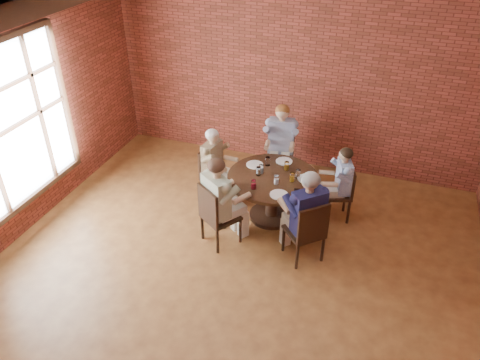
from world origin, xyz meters
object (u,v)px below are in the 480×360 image
(diner_b, at_px, (281,144))
(dining_table, at_px, (273,189))
(diner_d, at_px, (220,201))
(diner_a, at_px, (339,184))
(diner_e, at_px, (305,216))
(chair_d, at_px, (215,214))
(diner_c, at_px, (215,166))
(chair_e, at_px, (308,230))
(chair_b, at_px, (281,150))
(chair_a, at_px, (343,191))
(smartphone, at_px, (297,192))
(chair_c, at_px, (212,172))

(diner_b, bearing_deg, dining_table, -90.00)
(diner_d, bearing_deg, diner_a, -108.66)
(diner_e, bearing_deg, diner_b, -107.68)
(dining_table, bearing_deg, chair_d, -124.34)
(diner_a, bearing_deg, diner_c, -104.89)
(chair_e, bearing_deg, diner_a, -143.70)
(chair_b, distance_m, diner_c, 1.31)
(chair_b, relative_size, diner_d, 0.69)
(chair_a, bearing_deg, diner_b, -141.84)
(chair_b, xyz_separation_m, diner_d, (-0.33, -2.00, 0.18))
(chair_d, distance_m, smartphone, 1.20)
(diner_b, xyz_separation_m, diner_e, (0.84, -1.84, 0.01))
(diner_b, distance_m, diner_e, 2.03)
(chair_d, distance_m, diner_e, 1.27)
(diner_e, bearing_deg, diner_d, -39.27)
(diner_b, bearing_deg, diner_e, -74.87)
(chair_e, bearing_deg, diner_b, -106.90)
(dining_table, bearing_deg, chair_c, 169.81)
(chair_a, height_order, diner_c, diner_c)
(dining_table, height_order, diner_a, diner_a)
(diner_b, relative_size, diner_c, 1.10)
(diner_c, bearing_deg, smartphone, -97.61)
(dining_table, relative_size, diner_a, 1.12)
(diner_c, height_order, smartphone, diner_c)
(chair_e, bearing_deg, dining_table, -90.00)
(chair_b, relative_size, smartphone, 6.31)
(chair_a, bearing_deg, smartphone, -61.93)
(chair_b, distance_m, chair_c, 1.34)
(diner_c, xyz_separation_m, diner_e, (1.66, -0.90, 0.07))
(smartphone, bearing_deg, chair_d, -163.09)
(chair_a, distance_m, smartphone, 0.91)
(diner_c, relative_size, chair_d, 1.30)
(diner_b, height_order, smartphone, diner_b)
(diner_c, distance_m, diner_d, 1.08)
(diner_a, distance_m, diner_b, 1.38)
(dining_table, distance_m, diner_d, 0.97)
(chair_b, bearing_deg, chair_d, -110.05)
(chair_c, relative_size, chair_e, 0.92)
(chair_b, bearing_deg, smartphone, -76.52)
(chair_c, distance_m, diner_c, 0.16)
(chair_d, height_order, diner_d, diner_d)
(chair_a, relative_size, diner_e, 0.63)
(chair_d, bearing_deg, chair_b, -66.22)
(diner_a, height_order, chair_c, diner_a)
(diner_d, distance_m, chair_e, 1.27)
(diner_a, relative_size, smartphone, 8.00)
(dining_table, height_order, chair_a, chair_a)
(diner_c, height_order, diner_e, diner_e)
(diner_b, bearing_deg, diner_d, -109.87)
(chair_c, height_order, diner_c, diner_c)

